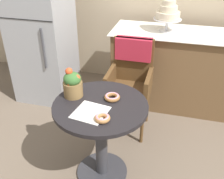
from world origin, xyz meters
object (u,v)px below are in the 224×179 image
(cafe_table, at_px, (101,127))
(tiered_cake_stand, at_px, (168,13))
(donut_front, at_px, (102,118))
(flower_vase, at_px, (73,84))
(wicker_chair, at_px, (131,71))
(refrigerator, at_px, (42,31))
(donut_mid, at_px, (112,97))

(cafe_table, relative_size, tiered_cake_stand, 2.17)
(tiered_cake_stand, bearing_deg, donut_front, -100.99)
(flower_vase, xyz_separation_m, tiered_cake_stand, (0.60, 1.24, 0.27))
(wicker_chair, xyz_separation_m, refrigerator, (-1.14, 0.35, 0.21))
(cafe_table, height_order, refrigerator, refrigerator)
(cafe_table, bearing_deg, donut_mid, 54.49)
(refrigerator, bearing_deg, donut_front, -48.82)
(wicker_chair, xyz_separation_m, tiered_cake_stand, (0.27, 0.55, 0.46))
(wicker_chair, relative_size, donut_front, 8.72)
(flower_vase, relative_size, refrigerator, 0.14)
(cafe_table, distance_m, flower_vase, 0.40)
(wicker_chair, distance_m, refrigerator, 1.21)
(cafe_table, relative_size, wicker_chair, 0.75)
(refrigerator, bearing_deg, wicker_chair, -17.03)
(wicker_chair, distance_m, donut_mid, 0.67)
(tiered_cake_stand, distance_m, refrigerator, 1.44)
(donut_front, bearing_deg, refrigerator, 131.18)
(wicker_chair, xyz_separation_m, donut_mid, (-0.02, -0.66, 0.10))
(cafe_table, bearing_deg, flower_vase, 164.76)
(cafe_table, relative_size, donut_front, 6.58)
(cafe_table, xyz_separation_m, tiered_cake_stand, (0.36, 1.30, 0.59))
(cafe_table, xyz_separation_m, refrigerator, (-1.05, 1.10, 0.34))
(flower_vase, distance_m, tiered_cake_stand, 1.40)
(donut_mid, relative_size, flower_vase, 0.52)
(donut_mid, distance_m, refrigerator, 1.51)
(donut_front, xyz_separation_m, flower_vase, (-0.31, 0.25, 0.09))
(donut_mid, xyz_separation_m, flower_vase, (-0.30, -0.03, 0.09))
(refrigerator, bearing_deg, cafe_table, -46.33)
(flower_vase, distance_m, refrigerator, 1.32)
(donut_front, relative_size, refrigerator, 0.06)
(donut_front, distance_m, flower_vase, 0.40)
(donut_mid, bearing_deg, cafe_table, -125.51)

